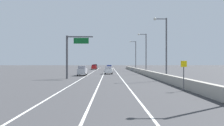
# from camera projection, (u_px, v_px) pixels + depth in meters

# --- Properties ---
(ground_plane) EXTENTS (320.00, 320.00, 0.00)m
(ground_plane) POSITION_uv_depth(u_px,v_px,m) (111.00, 72.00, 70.23)
(ground_plane) COLOR #38383A
(lane_stripe_left) EXTENTS (0.16, 130.00, 0.00)m
(lane_stripe_left) POSITION_uv_depth(u_px,v_px,m) (91.00, 73.00, 61.16)
(lane_stripe_left) COLOR silver
(lane_stripe_left) RESTS_ON ground_plane
(lane_stripe_center) EXTENTS (0.16, 130.00, 0.00)m
(lane_stripe_center) POSITION_uv_depth(u_px,v_px,m) (104.00, 73.00, 61.20)
(lane_stripe_center) COLOR silver
(lane_stripe_center) RESTS_ON ground_plane
(lane_stripe_right) EXTENTS (0.16, 130.00, 0.00)m
(lane_stripe_right) POSITION_uv_depth(u_px,v_px,m) (117.00, 73.00, 61.25)
(lane_stripe_right) COLOR silver
(lane_stripe_right) RESTS_ON ground_plane
(jersey_barrier_right) EXTENTS (0.60, 120.00, 1.10)m
(jersey_barrier_right) POSITION_uv_depth(u_px,v_px,m) (150.00, 74.00, 46.33)
(jersey_barrier_right) COLOR #9E998E
(jersey_barrier_right) RESTS_ON ground_plane
(overhead_sign_gantry) EXTENTS (4.68, 0.36, 7.50)m
(overhead_sign_gantry) POSITION_uv_depth(u_px,v_px,m) (71.00, 52.00, 39.45)
(overhead_sign_gantry) COLOR #47474C
(overhead_sign_gantry) RESTS_ON ground_plane
(speed_advisory_sign) EXTENTS (0.60, 0.11, 3.00)m
(speed_advisory_sign) POSITION_uv_depth(u_px,v_px,m) (184.00, 73.00, 22.45)
(speed_advisory_sign) COLOR #4C4C51
(speed_advisory_sign) RESTS_ON ground_plane
(lamp_post_right_second) EXTENTS (2.14, 0.44, 9.82)m
(lamp_post_right_second) POSITION_uv_depth(u_px,v_px,m) (165.00, 44.00, 35.34)
(lamp_post_right_second) COLOR #4C4C51
(lamp_post_right_second) RESTS_ON ground_plane
(lamp_post_right_third) EXTENTS (2.14, 0.44, 9.82)m
(lamp_post_right_third) POSITION_uv_depth(u_px,v_px,m) (145.00, 51.00, 54.70)
(lamp_post_right_third) COLOR #4C4C51
(lamp_post_right_third) RESTS_ON ground_plane
(lamp_post_right_fourth) EXTENTS (2.14, 0.44, 9.82)m
(lamp_post_right_fourth) POSITION_uv_depth(u_px,v_px,m) (135.00, 54.00, 74.05)
(lamp_post_right_fourth) COLOR #4C4C51
(lamp_post_right_fourth) RESTS_ON ground_plane
(car_red_0) EXTENTS (2.00, 4.57, 1.97)m
(car_red_0) POSITION_uv_depth(u_px,v_px,m) (94.00, 67.00, 90.17)
(car_red_0) COLOR red
(car_red_0) RESTS_ON ground_plane
(car_green_1) EXTENTS (1.85, 4.06, 1.86)m
(car_green_1) POSITION_uv_depth(u_px,v_px,m) (109.00, 67.00, 87.77)
(car_green_1) COLOR #196033
(car_green_1) RESTS_ON ground_plane
(car_blue_2) EXTENTS (1.95, 4.20, 1.99)m
(car_blue_2) POSITION_uv_depth(u_px,v_px,m) (109.00, 68.00, 75.48)
(car_blue_2) COLOR #1E389E
(car_blue_2) RESTS_ON ground_plane
(car_silver_3) EXTENTS (1.81, 4.45, 2.13)m
(car_silver_3) POSITION_uv_depth(u_px,v_px,m) (82.00, 71.00, 48.83)
(car_silver_3) COLOR #B7B7BC
(car_silver_3) RESTS_ON ground_plane
(car_white_4) EXTENTS (2.08, 4.34, 1.89)m
(car_white_4) POSITION_uv_depth(u_px,v_px,m) (109.00, 70.00, 55.81)
(car_white_4) COLOR white
(car_white_4) RESTS_ON ground_plane
(car_black_5) EXTENTS (1.87, 4.55, 2.06)m
(car_black_5) POSITION_uv_depth(u_px,v_px,m) (95.00, 67.00, 100.06)
(car_black_5) COLOR black
(car_black_5) RESTS_ON ground_plane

